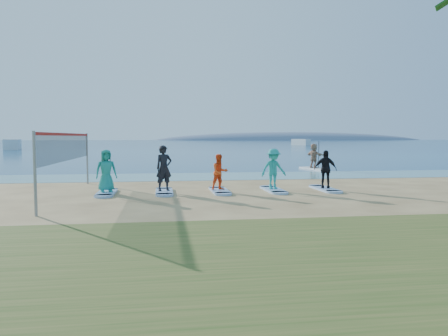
{
  "coord_description": "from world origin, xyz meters",
  "views": [
    {
      "loc": [
        -2.14,
        -14.94,
        2.32
      ],
      "look_at": [
        0.33,
        2.0,
        1.1
      ],
      "focal_mm": 35.0,
      "sensor_mm": 36.0,
      "label": 1
    }
  ],
  "objects": [
    {
      "name": "student_1",
      "position": [
        -2.01,
        3.24,
        1.03
      ],
      "size": [
        0.81,
        0.67,
        1.89
      ],
      "primitive_type": "imported",
      "rotation": [
        0.0,
        0.0,
        0.38
      ],
      "color": "black",
      "rests_on": "surfboard_1"
    },
    {
      "name": "paddleboarder",
      "position": [
        8.62,
        14.69,
        0.99
      ],
      "size": [
        1.07,
        1.68,
        1.73
      ],
      "primitive_type": "imported",
      "rotation": [
        0.0,
        0.0,
        1.95
      ],
      "color": "tan",
      "rests_on": "paddleboard"
    },
    {
      "name": "student_3",
      "position": [
        2.66,
        3.24,
        0.95
      ],
      "size": [
        1.21,
        0.81,
        1.73
      ],
      "primitive_type": "imported",
      "rotation": [
        0.0,
        0.0,
        0.16
      ],
      "color": "teal",
      "rests_on": "surfboard_3"
    },
    {
      "name": "surfboard_2",
      "position": [
        0.33,
        3.24,
        0.04
      ],
      "size": [
        0.7,
        2.2,
        0.09
      ],
      "primitive_type": "cube",
      "color": "#8DAFDB",
      "rests_on": "ground"
    },
    {
      "name": "student_0",
      "position": [
        -4.34,
        3.24,
        0.95
      ],
      "size": [
        0.97,
        0.77,
        1.73
      ],
      "primitive_type": "imported",
      "rotation": [
        0.0,
        0.0,
        0.29
      ],
      "color": "teal",
      "rests_on": "surfboard_0"
    },
    {
      "name": "surfboard_3",
      "position": [
        2.66,
        3.24,
        0.04
      ],
      "size": [
        0.7,
        2.2,
        0.09
      ],
      "primitive_type": "cube",
      "color": "#8DAFDB",
      "rests_on": "ground"
    },
    {
      "name": "ocean",
      "position": [
        0.0,
        160.0,
        0.01
      ],
      "size": [
        600.0,
        600.0,
        0.0
      ],
      "primitive_type": "plane",
      "color": "navy",
      "rests_on": "ground"
    },
    {
      "name": "surfboard_4",
      "position": [
        4.99,
        3.24,
        0.04
      ],
      "size": [
        0.7,
        2.2,
        0.09
      ],
      "primitive_type": "cube",
      "color": "#8DAFDB",
      "rests_on": "ground"
    },
    {
      "name": "island_ridge",
      "position": [
        95.0,
        300.0,
        0.0
      ],
      "size": [
        220.0,
        56.0,
        18.0
      ],
      "primitive_type": "ellipsoid",
      "color": "slate",
      "rests_on": "ground"
    },
    {
      "name": "volleyball_net",
      "position": [
        -5.76,
        2.9,
        1.9
      ],
      "size": [
        0.13,
        9.09,
        2.5
      ],
      "rotation": [
        0.0,
        0.0,
        -0.0
      ],
      "color": "gray",
      "rests_on": "ground"
    },
    {
      "name": "ground",
      "position": [
        0.0,
        0.0,
        0.0
      ],
      "size": [
        600.0,
        600.0,
        0.0
      ],
      "primitive_type": "plane",
      "color": "tan",
      "rests_on": "ground"
    },
    {
      "name": "surfboard_1",
      "position": [
        -2.01,
        3.24,
        0.04
      ],
      "size": [
        0.7,
        2.2,
        0.09
      ],
      "primitive_type": "cube",
      "color": "#8DAFDB",
      "rests_on": "ground"
    },
    {
      "name": "paddleboard",
      "position": [
        8.62,
        14.69,
        0.06
      ],
      "size": [
        1.27,
        3.08,
        0.12
      ],
      "primitive_type": "cube",
      "rotation": [
        0.0,
        0.0,
        0.19
      ],
      "color": "silver",
      "rests_on": "ground"
    },
    {
      "name": "boat_offshore_b",
      "position": [
        36.0,
        100.42,
        0.0
      ],
      "size": [
        4.14,
        5.99,
        1.73
      ],
      "primitive_type": "cube",
      "rotation": [
        0.0,
        0.0,
        0.43
      ],
      "color": "silver",
      "rests_on": "ground"
    },
    {
      "name": "boat_offshore_a",
      "position": [
        -29.12,
        70.29,
        0.0
      ],
      "size": [
        4.09,
        8.43,
        1.89
      ],
      "primitive_type": "cube",
      "rotation": [
        0.0,
        0.0,
        0.22
      ],
      "color": "silver",
      "rests_on": "ground"
    },
    {
      "name": "student_2",
      "position": [
        0.33,
        3.24,
        0.84
      ],
      "size": [
        0.86,
        0.75,
        1.51
      ],
      "primitive_type": "imported",
      "rotation": [
        0.0,
        0.0,
        0.29
      ],
      "color": "#ED4B18",
      "rests_on": "surfboard_2"
    },
    {
      "name": "student_4",
      "position": [
        4.99,
        3.24,
        0.91
      ],
      "size": [
        1.05,
        0.7,
        1.65
      ],
      "primitive_type": "imported",
      "rotation": [
        0.0,
        0.0,
        -0.34
      ],
      "color": "black",
      "rests_on": "surfboard_4"
    },
    {
      "name": "shallow_water",
      "position": [
        0.0,
        10.5,
        0.01
      ],
      "size": [
        600.0,
        600.0,
        0.0
      ],
      "primitive_type": "plane",
      "color": "teal",
      "rests_on": "ground"
    },
    {
      "name": "surfboard_0",
      "position": [
        -4.34,
        3.24,
        0.04
      ],
      "size": [
        0.7,
        2.2,
        0.09
      ],
      "primitive_type": "cube",
      "color": "#8DAFDB",
      "rests_on": "ground"
    }
  ]
}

